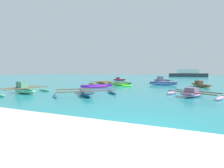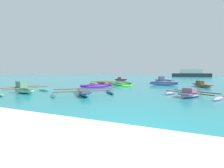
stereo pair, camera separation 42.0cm
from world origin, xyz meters
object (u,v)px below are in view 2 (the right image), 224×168
(moored_boat_5, at_px, (102,83))
(moored_boat_3, at_px, (191,94))
(moored_boat_0, at_px, (164,83))
(moored_boat_9, at_px, (122,84))
(moored_boat_1, at_px, (202,85))
(distant_ferry, at_px, (191,74))
(moored_boat_7, at_px, (121,79))
(moored_boat_6, at_px, (97,86))
(moored_boat_4, at_px, (24,89))
(moored_boat_2, at_px, (83,92))
(moored_boat_8, at_px, (163,81))

(moored_boat_5, bearing_deg, moored_boat_3, -5.88)
(moored_boat_0, distance_m, moored_boat_9, 5.31)
(moored_boat_0, height_order, moored_boat_1, moored_boat_1)
(moored_boat_1, xyz_separation_m, distant_ferry, (3.24, 44.15, 0.94))
(moored_boat_1, relative_size, distant_ferry, 0.25)
(moored_boat_0, bearing_deg, moored_boat_9, -157.34)
(moored_boat_5, height_order, moored_boat_7, moored_boat_7)
(moored_boat_6, bearing_deg, moored_boat_9, 14.99)
(moored_boat_5, relative_size, distant_ferry, 0.29)
(moored_boat_3, xyz_separation_m, moored_boat_7, (-10.77, 17.21, 0.04))
(moored_boat_1, bearing_deg, moored_boat_4, -72.41)
(moored_boat_2, xyz_separation_m, moored_boat_8, (4.60, 14.87, 0.14))
(moored_boat_4, xyz_separation_m, moored_boat_8, (9.38, 15.89, 0.03))
(moored_boat_7, bearing_deg, moored_boat_6, -104.60)
(distant_ferry, bearing_deg, moored_boat_1, -94.20)
(moored_boat_8, bearing_deg, moored_boat_5, -176.16)
(moored_boat_6, relative_size, moored_boat_8, 0.71)
(moored_boat_0, height_order, moored_boat_6, moored_boat_0)
(moored_boat_4, xyz_separation_m, moored_boat_9, (4.88, 9.49, -0.12))
(moored_boat_0, bearing_deg, distant_ferry, 78.81)
(moored_boat_4, bearing_deg, moored_boat_7, 95.42)
(moored_boat_8, distance_m, moored_boat_9, 7.82)
(moored_boat_2, xyz_separation_m, moored_boat_9, (0.10, 8.47, -0.00))
(moored_boat_7, relative_size, moored_boat_9, 0.64)
(moored_boat_1, xyz_separation_m, moored_boat_4, (-13.71, -11.03, 0.06))
(moored_boat_0, height_order, moored_boat_3, moored_boat_3)
(distant_ferry, bearing_deg, moored_boat_9, -104.81)
(moored_boat_0, height_order, moored_boat_2, moored_boat_0)
(moored_boat_7, bearing_deg, moored_boat_8, -50.24)
(moored_boat_6, relative_size, moored_boat_9, 0.86)
(moored_boat_3, relative_size, moored_boat_6, 1.04)
(moored_boat_5, height_order, distant_ferry, distant_ferry)
(moored_boat_1, distance_m, moored_boat_4, 17.60)
(distant_ferry, bearing_deg, moored_boat_0, -99.45)
(moored_boat_2, xyz_separation_m, moored_boat_6, (-1.51, 4.96, 0.01))
(moored_boat_4, bearing_deg, moored_boat_2, 20.61)
(moored_boat_5, bearing_deg, moored_boat_8, 62.18)
(moored_boat_1, bearing_deg, moored_boat_6, -85.43)
(moored_boat_8, height_order, moored_boat_9, moored_boat_8)
(moored_boat_4, relative_size, moored_boat_9, 0.97)
(moored_boat_1, bearing_deg, moored_boat_9, -101.37)
(moored_boat_1, xyz_separation_m, moored_boat_8, (-4.33, 4.86, 0.09))
(moored_boat_0, bearing_deg, moored_boat_6, -140.22)
(moored_boat_2, height_order, moored_boat_6, moored_boat_2)
(moored_boat_1, xyz_separation_m, moored_boat_5, (-12.44, 0.23, -0.08))
(moored_boat_9, bearing_deg, moored_boat_4, -154.89)
(moored_boat_7, distance_m, moored_boat_8, 9.29)
(moored_boat_6, distance_m, moored_boat_8, 11.64)
(moored_boat_1, relative_size, moored_boat_4, 0.88)
(moored_boat_5, height_order, moored_boat_6, same)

